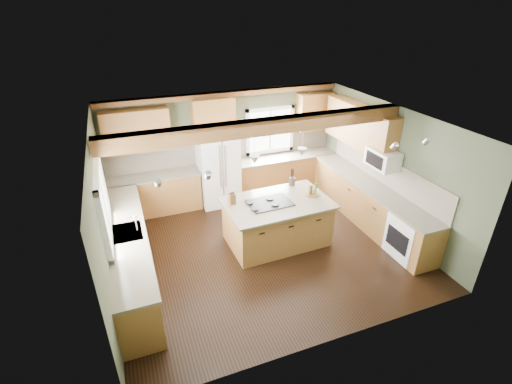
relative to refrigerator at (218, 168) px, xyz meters
name	(u,v)px	position (x,y,z in m)	size (l,w,h in m)	color
floor	(263,247)	(0.30, -2.12, -0.90)	(5.60, 5.60, 0.00)	black
ceiling	(265,121)	(0.30, -2.12, 1.70)	(5.60, 5.60, 0.00)	silver
wall_back	(225,145)	(0.30, 0.38, 0.40)	(5.60, 5.60, 0.00)	#424934
wall_left	(103,218)	(-2.50, -2.12, 0.40)	(5.00, 5.00, 0.00)	#424934
wall_right	(388,167)	(3.10, -2.12, 0.40)	(5.00, 5.00, 0.00)	#424934
ceiling_beam	(263,127)	(0.30, -2.02, 1.57)	(5.55, 0.26, 0.26)	#4D2F16
soffit_trim	(224,94)	(0.30, 0.28, 1.64)	(5.55, 0.20, 0.10)	#4D2F16
backsplash_back	(225,149)	(0.30, 0.36, 0.31)	(5.58, 0.03, 0.58)	brown
backsplash_right	(385,171)	(3.08, -2.07, 0.31)	(0.03, 3.70, 0.58)	brown
base_cab_back_left	(156,194)	(-1.49, 0.08, -0.46)	(2.02, 0.60, 0.88)	brown
counter_back_left	(153,176)	(-1.49, 0.08, 0.00)	(2.06, 0.64, 0.04)	#494235
base_cab_back_right	(285,173)	(1.79, 0.08, -0.46)	(2.62, 0.60, 0.88)	brown
counter_back_right	(286,157)	(1.79, 0.08, 0.00)	(2.66, 0.64, 0.04)	#494235
base_cab_left	(131,255)	(-2.20, -2.07, -0.46)	(0.60, 3.70, 0.88)	brown
counter_left	(127,233)	(-2.20, -2.07, 0.00)	(0.64, 3.74, 0.04)	#494235
base_cab_right	(369,205)	(2.80, -2.07, -0.46)	(0.60, 3.70, 0.88)	brown
counter_right	(372,186)	(2.80, -2.07, 0.00)	(0.64, 3.74, 0.04)	#494235
upper_cab_back_left	(136,131)	(-1.69, 0.21, 1.05)	(1.40, 0.35, 0.90)	brown
upper_cab_over_fridge	(213,114)	(0.00, 0.21, 1.25)	(0.96, 0.35, 0.70)	brown
upper_cab_right	(360,126)	(2.92, -1.22, 1.05)	(0.35, 2.20, 0.90)	brown
upper_cab_back_corner	(315,111)	(2.60, 0.21, 1.05)	(0.90, 0.35, 0.90)	brown
window_left	(102,202)	(-2.48, -2.07, 0.65)	(0.04, 1.60, 1.05)	white
window_back	(270,130)	(1.45, 0.36, 0.65)	(1.10, 0.04, 1.00)	white
sink	(127,233)	(-2.20, -2.07, 0.01)	(0.50, 0.65, 0.03)	#262628
faucet	(136,223)	(-2.02, -2.07, 0.15)	(0.02, 0.02, 0.28)	#B2B2B7
dishwasher	(139,306)	(-2.19, -3.37, -0.47)	(0.60, 0.60, 0.84)	white
oven	(410,237)	(2.79, -3.37, -0.47)	(0.60, 0.72, 0.84)	white
microwave	(383,159)	(2.88, -2.17, 0.65)	(0.40, 0.70, 0.38)	white
pendant_left	(255,160)	(0.15, -2.04, 0.98)	(0.18, 0.18, 0.16)	#B2B2B7
pendant_right	(302,152)	(1.11, -2.00, 0.98)	(0.18, 0.18, 0.16)	#B2B2B7
refrigerator	(218,168)	(0.00, 0.00, 0.00)	(0.90, 0.74, 1.80)	white
island	(277,223)	(0.63, -2.02, -0.46)	(1.93, 1.18, 0.88)	brown
island_top	(277,203)	(0.63, -2.02, 0.00)	(2.06, 1.31, 0.04)	#494235
cooktop	(270,203)	(0.47, -2.03, 0.03)	(0.84, 0.56, 0.02)	black
knife_block	(232,199)	(-0.22, -1.78, 0.12)	(0.12, 0.09, 0.21)	brown
utensil_crock	(292,181)	(1.21, -1.45, 0.11)	(0.13, 0.13, 0.17)	#474039
bottle_tray	(313,190)	(1.40, -2.02, 0.14)	(0.27, 0.27, 0.24)	brown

